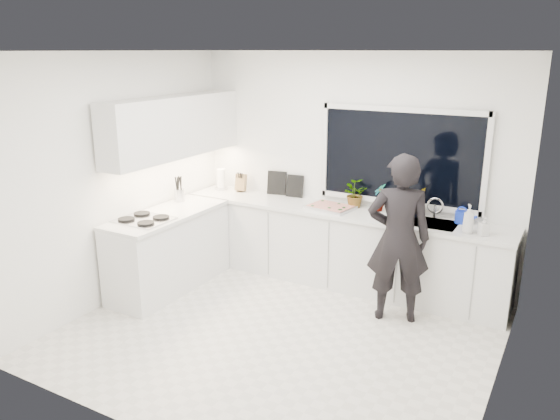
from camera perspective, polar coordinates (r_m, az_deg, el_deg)
The scene contains 25 objects.
floor at distance 5.56m, azimuth -0.15°, elevation -12.89°, with size 4.00×3.50×0.02m, color beige.
wall_back at distance 6.58m, azimuth 7.44°, elevation 4.35°, with size 4.00×0.02×2.70m, color white.
wall_left at distance 6.24m, azimuth -16.45°, elevation 3.15°, with size 0.02×3.50×2.70m, color white.
wall_right at distance 4.45m, azimuth 23.03°, elevation -2.78°, with size 0.02×3.50×2.70m, color white.
ceiling at distance 4.84m, azimuth -0.18°, elevation 16.41°, with size 4.00×3.50×0.02m, color white.
window at distance 6.31m, azimuth 12.45°, elevation 5.44°, with size 1.80×0.02×1.00m, color black.
base_cabinets_back at distance 6.55m, azimuth 6.12°, elevation -3.94°, with size 3.92×0.58×0.88m, color white.
base_cabinets_left at distance 6.52m, azimuth -11.52°, elevation -4.31°, with size 0.58×1.60×0.88m, color white.
countertop_back at distance 6.40m, azimuth 6.21°, elevation -0.11°, with size 3.94×0.62×0.04m, color silver.
countertop_left at distance 6.37m, azimuth -11.75°, elevation -0.44°, with size 0.62×1.60×0.04m, color silver.
upper_cabinets at distance 6.51m, azimuth -11.02°, elevation 8.53°, with size 0.34×2.10×0.70m, color white.
sink at distance 6.11m, azimuth 15.32°, elevation -1.73°, with size 0.58×0.42×0.14m, color silver.
faucet at distance 6.25m, azimuth 15.89°, elevation 0.17°, with size 0.03×0.03×0.22m, color silver.
stovetop at distance 6.13m, azimuth -14.04°, elevation -0.93°, with size 0.56×0.48×0.03m, color black.
person at distance 5.64m, azimuth 12.27°, elevation -2.95°, with size 0.64×0.42×1.75m, color black.
pizza_tray at distance 6.41m, azimuth 5.30°, elevation 0.28°, with size 0.51×0.38×0.03m, color silver.
pizza at distance 6.41m, azimuth 5.31°, elevation 0.42°, with size 0.47×0.33×0.01m, color red.
watering_can at distance 6.16m, azimuth 18.43°, elevation -0.71°, with size 0.14×0.14×0.13m, color #1633D0.
paper_towel_roll at distance 7.29m, azimuth -6.16°, elevation 3.16°, with size 0.11×0.11×0.26m, color white.
knife_block at distance 7.17m, azimuth -4.11°, elevation 2.83°, with size 0.13×0.10×0.22m, color olive.
utensil_crock at distance 6.79m, azimuth -10.48°, elevation 1.55°, with size 0.13×0.13×0.16m, color silver.
picture_frame_large at distance 6.87m, azimuth 1.57°, elevation 2.53°, with size 0.22×0.02×0.28m, color black.
picture_frame_small at distance 7.00m, azimuth -0.34°, elevation 2.86°, with size 0.25×0.02×0.30m, color black.
herb_plants at distance 6.39m, azimuth 9.62°, elevation 1.42°, with size 1.05×0.34×0.34m.
soap_bottles at distance 5.82m, azimuth 19.50°, elevation -1.09°, with size 0.29×0.15×0.29m.
Camera 1 is at (2.39, -4.21, 2.71)m, focal length 35.00 mm.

